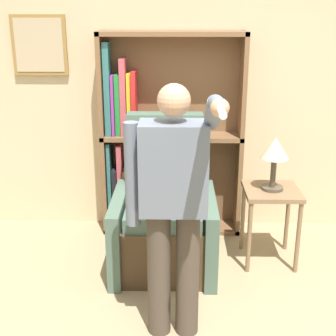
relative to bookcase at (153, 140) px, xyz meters
The scene contains 6 objects.
wall_back 0.65m from the bookcase, 22.81° to the left, with size 8.00×0.11×2.80m.
bookcase is the anchor object (origin of this frame).
armchair 0.84m from the bookcase, 79.90° to the right, with size 0.83×0.84×1.23m.
person_standing 1.59m from the bookcase, 82.74° to the right, with size 0.56×0.78×1.65m.
side_table 1.22m from the bookcase, 31.04° to the right, with size 0.45×0.45×0.65m.
table_lamp 1.17m from the bookcase, 31.04° to the right, with size 0.23×0.23×0.44m.
Camera 1 is at (-0.16, -2.31, 2.04)m, focal length 50.00 mm.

